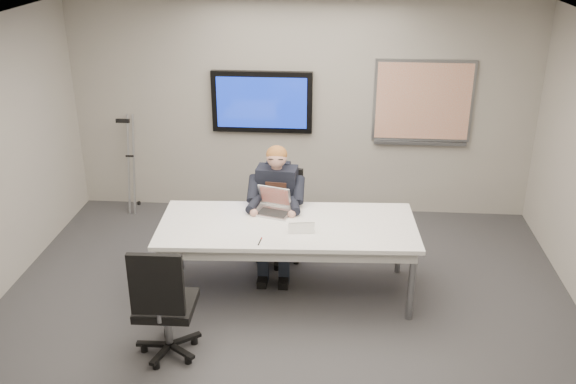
# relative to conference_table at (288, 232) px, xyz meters

# --- Properties ---
(floor) EXTENTS (6.00, 6.00, 0.02)m
(floor) POSITION_rel_conference_table_xyz_m (-0.00, -0.83, -0.72)
(floor) COLOR #353538
(floor) RESTS_ON ground
(ceiling) EXTENTS (6.00, 6.00, 0.02)m
(ceiling) POSITION_rel_conference_table_xyz_m (-0.00, -0.83, 2.08)
(ceiling) COLOR white
(ceiling) RESTS_ON wall_back
(wall_back) EXTENTS (6.00, 0.02, 2.80)m
(wall_back) POSITION_rel_conference_table_xyz_m (-0.00, 2.17, 0.68)
(wall_back) COLOR #A8A398
(wall_back) RESTS_ON ground
(conference_table) EXTENTS (2.68, 1.22, 0.81)m
(conference_table) POSITION_rel_conference_table_xyz_m (0.00, 0.00, 0.00)
(conference_table) COLOR white
(conference_table) RESTS_ON ground
(tv_display) EXTENTS (1.30, 0.09, 0.80)m
(tv_display) POSITION_rel_conference_table_xyz_m (-0.50, 2.12, 0.78)
(tv_display) COLOR black
(tv_display) RESTS_ON wall_back
(whiteboard) EXTENTS (1.25, 0.08, 1.10)m
(whiteboard) POSITION_rel_conference_table_xyz_m (1.55, 2.14, 0.81)
(whiteboard) COLOR gray
(whiteboard) RESTS_ON wall_back
(office_chair_far) EXTENTS (0.64, 0.64, 1.08)m
(office_chair_far) POSITION_rel_conference_table_xyz_m (-0.16, 0.73, -0.38)
(office_chair_far) COLOR black
(office_chair_far) RESTS_ON ground
(office_chair_near) EXTENTS (0.56, 0.56, 1.16)m
(office_chair_near) POSITION_rel_conference_table_xyz_m (-0.99, -1.17, -0.36)
(office_chair_near) COLOR black
(office_chair_near) RESTS_ON ground
(seated_person) EXTENTS (0.46, 0.79, 1.43)m
(seated_person) POSITION_rel_conference_table_xyz_m (-0.17, 0.47, -0.14)
(seated_person) COLOR #1B222E
(seated_person) RESTS_ON office_chair_far
(crutch) EXTENTS (0.34, 0.71, 1.42)m
(crutch) POSITION_rel_conference_table_xyz_m (-2.25, 1.94, -0.03)
(crutch) COLOR #A6A9AE
(crutch) RESTS_ON ground
(laptop) EXTENTS (0.42, 0.43, 0.26)m
(laptop) POSITION_rel_conference_table_xyz_m (-0.17, 0.29, 0.16)
(laptop) COLOR #BABABC
(laptop) RESTS_ON conference_table
(name_tent) EXTENTS (0.27, 0.11, 0.10)m
(name_tent) POSITION_rel_conference_table_xyz_m (0.15, -0.17, 0.14)
(name_tent) COLOR white
(name_tent) RESTS_ON conference_table
(pen) EXTENTS (0.03, 0.15, 0.01)m
(pen) POSITION_rel_conference_table_xyz_m (-0.23, -0.41, 0.10)
(pen) COLOR black
(pen) RESTS_ON conference_table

